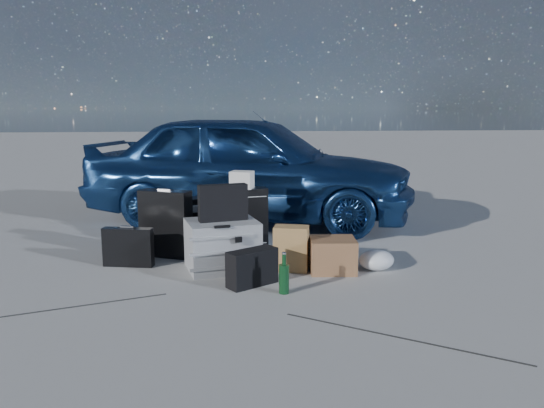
# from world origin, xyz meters

# --- Properties ---
(ground) EXTENTS (60.00, 60.00, 0.00)m
(ground) POSITION_xyz_m (0.00, 0.00, 0.00)
(ground) COLOR #9D9D99
(ground) RESTS_ON ground
(car) EXTENTS (4.46, 2.87, 1.41)m
(car) POSITION_xyz_m (0.17, 2.49, 0.71)
(car) COLOR #255296
(car) RESTS_ON ground
(pelican_case) EXTENTS (0.71, 0.63, 0.45)m
(pelican_case) POSITION_xyz_m (-0.21, 0.41, 0.22)
(pelican_case) COLOR #9C9DA1
(pelican_case) RESTS_ON ground
(laptop_bag) EXTENTS (0.45, 0.21, 0.33)m
(laptop_bag) POSITION_xyz_m (-0.19, 0.42, 0.61)
(laptop_bag) COLOR black
(laptop_bag) RESTS_ON pelican_case
(briefcase) EXTENTS (0.48, 0.20, 0.36)m
(briefcase) POSITION_xyz_m (-1.08, 0.58, 0.18)
(briefcase) COLOR black
(briefcase) RESTS_ON ground
(suitcase_left) EXTENTS (0.54, 0.37, 0.66)m
(suitcase_left) POSITION_xyz_m (-0.75, 0.89, 0.33)
(suitcase_left) COLOR black
(suitcase_left) RESTS_ON ground
(suitcase_right) EXTENTS (0.56, 0.30, 0.64)m
(suitcase_right) POSITION_xyz_m (-0.01, 1.07, 0.32)
(suitcase_right) COLOR black
(suitcase_right) RESTS_ON ground
(white_carton) EXTENTS (0.27, 0.24, 0.18)m
(white_carton) POSITION_xyz_m (0.01, 1.09, 0.73)
(white_carton) COLOR white
(white_carton) RESTS_ON suitcase_right
(duffel_bag) EXTENTS (0.74, 0.33, 0.37)m
(duffel_bag) POSITION_xyz_m (-0.50, 1.38, 0.18)
(duffel_bag) COLOR black
(duffel_bag) RESTS_ON ground
(flat_box_white) EXTENTS (0.45, 0.39, 0.07)m
(flat_box_white) POSITION_xyz_m (-0.52, 1.37, 0.40)
(flat_box_white) COLOR white
(flat_box_white) RESTS_ON duffel_bag
(flat_box_black) EXTENTS (0.35, 0.30, 0.06)m
(flat_box_black) POSITION_xyz_m (-0.54, 1.39, 0.47)
(flat_box_black) COLOR black
(flat_box_black) RESTS_ON flat_box_white
(kraft_bag) EXTENTS (0.34, 0.26, 0.41)m
(kraft_bag) POSITION_xyz_m (0.41, 0.30, 0.20)
(kraft_bag) COLOR #B0754D
(kraft_bag) RESTS_ON ground
(cardboard_box) EXTENTS (0.43, 0.38, 0.30)m
(cardboard_box) POSITION_xyz_m (0.78, 0.23, 0.15)
(cardboard_box) COLOR brown
(cardboard_box) RESTS_ON ground
(plastic_bag) EXTENTS (0.40, 0.38, 0.18)m
(plastic_bag) POSITION_xyz_m (1.18, 0.23, 0.09)
(plastic_bag) COLOR silver
(plastic_bag) RESTS_ON ground
(messenger_bag) EXTENTS (0.45, 0.37, 0.30)m
(messenger_bag) POSITION_xyz_m (0.03, -0.07, 0.15)
(messenger_bag) COLOR black
(messenger_bag) RESTS_ON ground
(green_bottle) EXTENTS (0.10, 0.10, 0.32)m
(green_bottle) POSITION_xyz_m (0.27, -0.30, 0.16)
(green_bottle) COLOR #0C3317
(green_bottle) RESTS_ON ground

